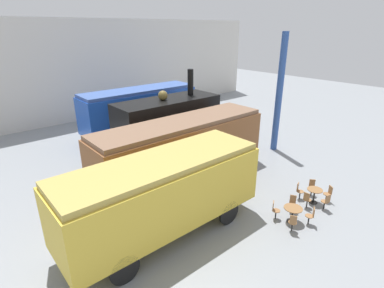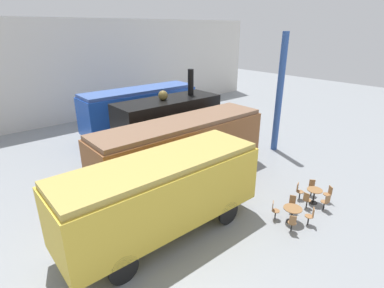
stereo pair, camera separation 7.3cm
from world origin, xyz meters
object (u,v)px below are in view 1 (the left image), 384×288
Objects in this scene: visitor_person at (237,164)px; cafe_chair_0 at (307,199)px; steam_locomotive at (168,120)px; cafe_table_mid at (293,211)px; passenger_coach_wooden at (182,144)px; cafe_table_near at (314,193)px; passenger_coach_vintage at (163,191)px; streamlined_locomotive at (149,106)px.

cafe_chair_0 is at bearing -87.97° from visitor_person.
cafe_table_mid is at bearing -94.00° from steam_locomotive.
passenger_coach_wooden reaches higher than visitor_person.
cafe_table_near is (3.23, -6.46, -1.52)m from passenger_coach_wooden.
passenger_coach_vintage is (-3.86, -3.55, -0.01)m from passenger_coach_wooden.
steam_locomotive is at bearing 98.44° from cafe_table_near.
passenger_coach_vintage reaches higher than cafe_chair_0.
passenger_coach_vintage is at bearing -137.39° from passenger_coach_wooden.
cafe_table_mid is 4.69m from visitor_person.
passenger_coach_vintage is 9.87× the size of cafe_chair_0.
streamlined_locomotive is 13.85× the size of cafe_table_mid.
streamlined_locomotive reaches higher than cafe_table_mid.
visitor_person is at bearing 73.49° from cafe_table_mid.
streamlined_locomotive is 1.08× the size of passenger_coach_wooden.
streamlined_locomotive is at bearing 82.28° from cafe_table_mid.
steam_locomotive is 0.70× the size of passenger_coach_wooden.
visitor_person is (1.33, 4.49, 0.33)m from cafe_table_mid.
passenger_coach_vintage is at bearing 157.63° from cafe_table_near.
cafe_table_mid is at bearing -175.97° from cafe_chair_0.
streamlined_locomotive is 4.65m from steam_locomotive.
cafe_table_mid is 0.94× the size of cafe_chair_0.
passenger_coach_vintage reaches higher than cafe_table_mid.
steam_locomotive is 4.06m from passenger_coach_wooden.
visitor_person is (0.61, -5.83, -1.40)m from steam_locomotive.
cafe_table_near reaches higher than cafe_table_mid.
streamlined_locomotive is at bearing 73.97° from steam_locomotive.
cafe_chair_0 reaches higher than cafe_table_near.
visitor_person is (-0.89, 4.31, 0.34)m from cafe_table_near.
steam_locomotive is 0.85× the size of passenger_coach_vintage.
streamlined_locomotive reaches higher than passenger_coach_vintage.
passenger_coach_wooden is 6.89m from cafe_table_mid.
cafe_table_mid is (1.01, -6.64, -1.52)m from passenger_coach_wooden.
cafe_table_mid is at bearing -106.51° from visitor_person.
cafe_table_mid is 0.50× the size of visitor_person.
streamlined_locomotive reaches higher than cafe_table_near.
passenger_coach_wooden reaches higher than cafe_table_near.
steam_locomotive reaches higher than cafe_table_mid.
visitor_person reaches higher than cafe_chair_0.
visitor_person reaches higher than cafe_table_mid.
steam_locomotive is at bearing 86.00° from cafe_table_mid.
passenger_coach_wooden is at bearing 98.62° from cafe_table_mid.
steam_locomotive is 10.39m from cafe_table_near.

